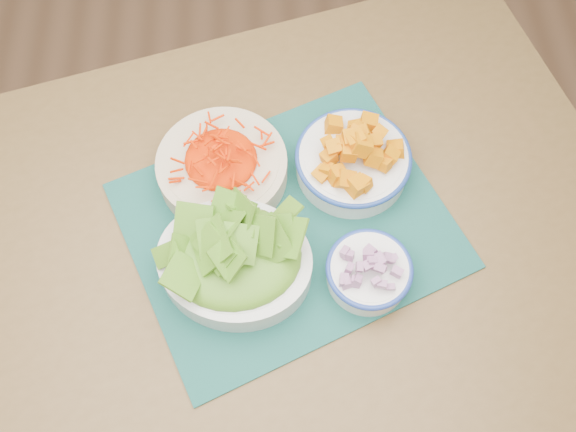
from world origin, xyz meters
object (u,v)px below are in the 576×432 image
at_px(carrot_bowl, 222,164).
at_px(lettuce_bowl, 234,258).
at_px(table, 233,281).
at_px(squash_bowl, 354,157).
at_px(onion_bowl, 369,270).
at_px(placemat, 288,225).

xyz_separation_m(carrot_bowl, lettuce_bowl, (0.02, -0.17, 0.01)).
height_order(table, carrot_bowl, carrot_bowl).
xyz_separation_m(carrot_bowl, squash_bowl, (0.21, -0.00, 0.00)).
relative_size(carrot_bowl, squash_bowl, 1.26).
xyz_separation_m(lettuce_bowl, onion_bowl, (0.20, -0.02, -0.01)).
xyz_separation_m(placemat, squash_bowl, (0.11, 0.10, 0.04)).
bearing_deg(carrot_bowl, table, -87.65).
height_order(squash_bowl, lettuce_bowl, lettuce_bowl).
distance_m(table, onion_bowl, 0.25).
relative_size(table, placemat, 3.09).
bearing_deg(squash_bowl, placemat, -139.28).
height_order(squash_bowl, onion_bowl, squash_bowl).
bearing_deg(onion_bowl, lettuce_bowl, 173.23).
xyz_separation_m(table, lettuce_bowl, (0.01, -0.02, 0.14)).
bearing_deg(squash_bowl, carrot_bowl, 180.00).
distance_m(placemat, onion_bowl, 0.16).
bearing_deg(placemat, lettuce_bowl, -161.40).
relative_size(table, carrot_bowl, 6.27).
relative_size(table, onion_bowl, 11.54).
bearing_deg(carrot_bowl, lettuce_bowl, -83.75).
bearing_deg(table, squash_bowl, 20.68).
bearing_deg(onion_bowl, carrot_bowl, 138.47).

